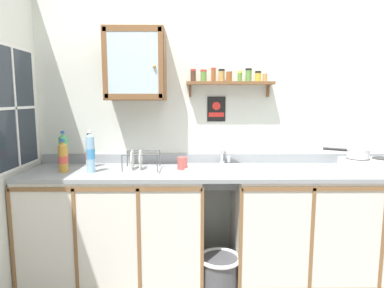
# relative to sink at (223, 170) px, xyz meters

# --- Properties ---
(back_wall) EXTENTS (3.79, 0.07, 2.46)m
(back_wall) POSITION_rel_sink_xyz_m (0.05, 0.28, 0.30)
(back_wall) COLOR silver
(back_wall) RESTS_ON ground
(lower_cabinet_run) EXTENTS (1.37, 0.59, 0.93)m
(lower_cabinet_run) POSITION_rel_sink_xyz_m (-0.85, -0.04, -0.48)
(lower_cabinet_run) COLOR black
(lower_cabinet_run) RESTS_ON ground
(lower_cabinet_run_right) EXTENTS (1.55, 0.59, 0.93)m
(lower_cabinet_run_right) POSITION_rel_sink_xyz_m (0.86, -0.04, -0.48)
(lower_cabinet_run_right) COLOR black
(lower_cabinet_run_right) RESTS_ON ground
(countertop) EXTENTS (3.15, 0.62, 0.03)m
(countertop) POSITION_rel_sink_xyz_m (0.05, -0.04, -0.00)
(countertop) COLOR gray
(countertop) RESTS_ON lower_cabinet_run
(backsplash) EXTENTS (3.15, 0.02, 0.08)m
(backsplash) POSITION_rel_sink_xyz_m (0.05, 0.24, 0.05)
(backsplash) COLOR gray
(backsplash) RESTS_ON countertop
(sink) EXTENTS (0.59, 0.44, 0.46)m
(sink) POSITION_rel_sink_xyz_m (0.00, 0.00, 0.00)
(sink) COLOR silver
(sink) RESTS_ON countertop
(hot_plate_stove) EXTENTS (0.43, 0.28, 0.08)m
(hot_plate_stove) POSITION_rel_sink_xyz_m (1.18, -0.01, 0.05)
(hot_plate_stove) COLOR silver
(hot_plate_stove) RESTS_ON countertop
(saucepan) EXTENTS (0.32, 0.23, 0.07)m
(saucepan) POSITION_rel_sink_xyz_m (1.07, 0.02, 0.13)
(saucepan) COLOR silver
(saucepan) RESTS_ON hot_plate_stove
(bottle_juice_amber_0) EXTENTS (0.07, 0.07, 0.25)m
(bottle_juice_amber_0) POSITION_rel_sink_xyz_m (-1.22, -0.09, 0.12)
(bottle_juice_amber_0) COLOR gold
(bottle_juice_amber_0) RESTS_ON countertop
(bottle_water_clear_1) EXTENTS (0.06, 0.06, 0.28)m
(bottle_water_clear_1) POSITION_rel_sink_xyz_m (-1.07, 0.08, 0.13)
(bottle_water_clear_1) COLOR silver
(bottle_water_clear_1) RESTS_ON countertop
(bottle_soda_green_2) EXTENTS (0.07, 0.07, 0.30)m
(bottle_soda_green_2) POSITION_rel_sink_xyz_m (-1.28, 0.07, 0.14)
(bottle_soda_green_2) COLOR #4CB266
(bottle_soda_green_2) RESTS_ON countertop
(bottle_water_blue_3) EXTENTS (0.06, 0.06, 0.32)m
(bottle_water_blue_3) POSITION_rel_sink_xyz_m (-1.01, -0.11, 0.16)
(bottle_water_blue_3) COLOR #8CB7E0
(bottle_water_blue_3) RESTS_ON countertop
(dish_rack) EXTENTS (0.28, 0.23, 0.16)m
(dish_rack) POSITION_rel_sink_xyz_m (-0.64, -0.06, 0.05)
(dish_rack) COLOR #B2B2B7
(dish_rack) RESTS_ON countertop
(mug) EXTENTS (0.08, 0.11, 0.10)m
(mug) POSITION_rel_sink_xyz_m (-0.32, -0.00, 0.06)
(mug) COLOR #B24C47
(mug) RESTS_ON countertop
(wall_cabinet) EXTENTS (0.47, 0.31, 0.56)m
(wall_cabinet) POSITION_rel_sink_xyz_m (-0.69, 0.11, 0.83)
(wall_cabinet) COLOR brown
(spice_shelf) EXTENTS (0.71, 0.14, 0.23)m
(spice_shelf) POSITION_rel_sink_xyz_m (0.06, 0.18, 0.71)
(spice_shelf) COLOR brown
(warning_sign) EXTENTS (0.15, 0.01, 0.21)m
(warning_sign) POSITION_rel_sink_xyz_m (-0.03, 0.25, 0.47)
(warning_sign) COLOR black
(window) EXTENTS (0.03, 0.64, 0.90)m
(window) POSITION_rel_sink_xyz_m (-1.54, -0.15, 0.50)
(window) COLOR #262D38
(trash_bin) EXTENTS (0.32, 0.32, 0.35)m
(trash_bin) POSITION_rel_sink_xyz_m (-0.04, -0.24, -0.76)
(trash_bin) COLOR #4C4C51
(trash_bin) RESTS_ON ground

